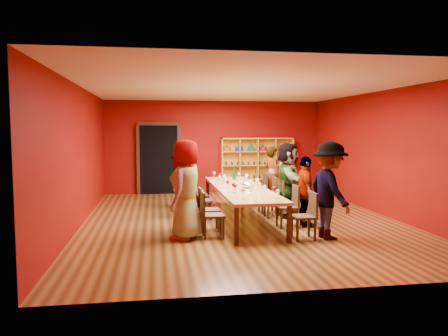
{
  "coord_description": "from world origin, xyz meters",
  "views": [
    {
      "loc": [
        -1.9,
        -9.71,
        2.06
      ],
      "look_at": [
        -0.29,
        0.53,
        1.15
      ],
      "focal_mm": 35.0,
      "sensor_mm": 36.0,
      "label": 1
    }
  ],
  "objects_px": {
    "person_right_1": "(305,192)",
    "wine_bottle": "(234,174)",
    "shelving_unit": "(257,162)",
    "chair_person_right_3": "(271,193)",
    "chair_person_left_1": "(206,207)",
    "person_right_4": "(272,176)",
    "chair_person_left_0": "(209,212)",
    "chair_person_left_4": "(193,188)",
    "chair_person_right_4": "(261,188)",
    "chair_person_right_2": "(277,196)",
    "chair_person_left_3": "(196,193)",
    "tasting_table": "(240,189)",
    "person_right_2": "(288,180)",
    "person_right_0": "(329,190)",
    "person_left_4": "(184,176)",
    "person_right_3": "(288,179)",
    "person_left_2": "(186,187)",
    "person_left_3": "(183,181)",
    "chair_person_right_1": "(291,204)",
    "spittoon_bowl": "(248,185)",
    "person_left_0": "(186,189)",
    "chair_person_left_2": "(200,198)",
    "chair_person_right_0": "(308,213)",
    "person_left_1": "(189,187)"
  },
  "relations": [
    {
      "from": "person_right_1",
      "to": "wine_bottle",
      "type": "height_order",
      "value": "person_right_1"
    },
    {
      "from": "shelving_unit",
      "to": "chair_person_right_3",
      "type": "relative_size",
      "value": 2.7
    },
    {
      "from": "chair_person_left_1",
      "to": "person_right_4",
      "type": "xyz_separation_m",
      "value": [
        2.13,
        2.67,
        0.31
      ]
    },
    {
      "from": "chair_person_right_3",
      "to": "person_right_4",
      "type": "distance_m",
      "value": 1.07
    },
    {
      "from": "chair_person_left_0",
      "to": "chair_person_left_4",
      "type": "xyz_separation_m",
      "value": [
        0.0,
        3.55,
        0.0
      ]
    },
    {
      "from": "chair_person_right_4",
      "to": "person_right_4",
      "type": "height_order",
      "value": "person_right_4"
    },
    {
      "from": "person_right_4",
      "to": "wine_bottle",
      "type": "xyz_separation_m",
      "value": [
        -1.06,
        -0.07,
        0.07
      ]
    },
    {
      "from": "chair_person_right_2",
      "to": "chair_person_right_4",
      "type": "relative_size",
      "value": 1.0
    },
    {
      "from": "chair_person_left_3",
      "to": "chair_person_right_3",
      "type": "distance_m",
      "value": 1.85
    },
    {
      "from": "tasting_table",
      "to": "wine_bottle",
      "type": "distance_m",
      "value": 1.63
    },
    {
      "from": "shelving_unit",
      "to": "person_right_2",
      "type": "height_order",
      "value": "shelving_unit"
    },
    {
      "from": "chair_person_right_2",
      "to": "chair_person_right_3",
      "type": "distance_m",
      "value": 0.57
    },
    {
      "from": "chair_person_left_1",
      "to": "person_right_0",
      "type": "relative_size",
      "value": 0.48
    },
    {
      "from": "person_left_4",
      "to": "person_right_3",
      "type": "bearing_deg",
      "value": 43.58
    },
    {
      "from": "person_left_2",
      "to": "chair_person_left_4",
      "type": "relative_size",
      "value": 1.7
    },
    {
      "from": "person_left_2",
      "to": "wine_bottle",
      "type": "bearing_deg",
      "value": 121.7
    },
    {
      "from": "chair_person_left_0",
      "to": "person_right_1",
      "type": "distance_m",
      "value": 2.25
    },
    {
      "from": "person_left_3",
      "to": "person_right_1",
      "type": "xyz_separation_m",
      "value": [
        2.47,
        -1.97,
        -0.04
      ]
    },
    {
      "from": "chair_person_left_0",
      "to": "person_right_1",
      "type": "height_order",
      "value": "person_right_1"
    },
    {
      "from": "chair_person_right_1",
      "to": "spittoon_bowl",
      "type": "bearing_deg",
      "value": 133.94
    },
    {
      "from": "chair_person_right_2",
      "to": "person_left_2",
      "type": "bearing_deg",
      "value": 178.27
    },
    {
      "from": "person_left_3",
      "to": "chair_person_right_2",
      "type": "bearing_deg",
      "value": 53.45
    },
    {
      "from": "chair_person_right_4",
      "to": "chair_person_right_2",
      "type": "bearing_deg",
      "value": -90.0
    },
    {
      "from": "person_left_2",
      "to": "wine_bottle",
      "type": "relative_size",
      "value": 4.36
    },
    {
      "from": "person_left_0",
      "to": "chair_person_left_2",
      "type": "height_order",
      "value": "person_left_0"
    },
    {
      "from": "chair_person_right_4",
      "to": "person_right_4",
      "type": "relative_size",
      "value": 0.55
    },
    {
      "from": "person_right_0",
      "to": "person_right_3",
      "type": "relative_size",
      "value": 1.08
    },
    {
      "from": "wine_bottle",
      "to": "person_right_1",
      "type": "bearing_deg",
      "value": -67.13
    },
    {
      "from": "chair_person_left_0",
      "to": "person_right_4",
      "type": "xyz_separation_m",
      "value": [
        2.13,
        3.25,
        0.31
      ]
    },
    {
      "from": "person_left_4",
      "to": "chair_person_right_2",
      "type": "height_order",
      "value": "person_left_4"
    },
    {
      "from": "person_right_3",
      "to": "person_right_4",
      "type": "distance_m",
      "value": 0.98
    },
    {
      "from": "chair_person_right_0",
      "to": "tasting_table",
      "type": "bearing_deg",
      "value": 114.88
    },
    {
      "from": "person_right_0",
      "to": "shelving_unit",
      "type": "bearing_deg",
      "value": -7.88
    },
    {
      "from": "shelving_unit",
      "to": "chair_person_left_0",
      "type": "xyz_separation_m",
      "value": [
        -2.31,
        -5.89,
        -0.49
      ]
    },
    {
      "from": "chair_person_left_1",
      "to": "wine_bottle",
      "type": "xyz_separation_m",
      "value": [
        1.07,
        2.6,
        0.39
      ]
    },
    {
      "from": "person_left_3",
      "to": "chair_person_left_4",
      "type": "bearing_deg",
      "value": 146.89
    },
    {
      "from": "chair_person_left_1",
      "to": "chair_person_right_0",
      "type": "xyz_separation_m",
      "value": [
        1.82,
        -0.97,
        0.0
      ]
    },
    {
      "from": "chair_person_left_0",
      "to": "chair_person_right_3",
      "type": "distance_m",
      "value": 2.92
    },
    {
      "from": "person_left_1",
      "to": "person_right_1",
      "type": "distance_m",
      "value": 2.48
    },
    {
      "from": "chair_person_right_3",
      "to": "person_right_4",
      "type": "height_order",
      "value": "person_right_4"
    },
    {
      "from": "person_right_1",
      "to": "person_right_4",
      "type": "xyz_separation_m",
      "value": [
        -0.01,
        2.61,
        0.06
      ]
    },
    {
      "from": "chair_person_left_2",
      "to": "chair_person_left_4",
      "type": "xyz_separation_m",
      "value": [
        0.0,
        1.77,
        0.0
      ]
    },
    {
      "from": "person_right_0",
      "to": "person_right_2",
      "type": "xyz_separation_m",
      "value": [
        -0.16,
        2.1,
        -0.04
      ]
    },
    {
      "from": "chair_person_left_1",
      "to": "shelving_unit",
      "type": "bearing_deg",
      "value": 66.51
    },
    {
      "from": "chair_person_right_1",
      "to": "chair_person_right_3",
      "type": "bearing_deg",
      "value": 90.0
    },
    {
      "from": "person_right_4",
      "to": "person_left_4",
      "type": "bearing_deg",
      "value": 66.0
    },
    {
      "from": "tasting_table",
      "to": "chair_person_left_4",
      "type": "height_order",
      "value": "chair_person_left_4"
    },
    {
      "from": "person_right_2",
      "to": "spittoon_bowl",
      "type": "xyz_separation_m",
      "value": [
        -1.02,
        -0.28,
        -0.07
      ]
    },
    {
      "from": "person_right_3",
      "to": "chair_person_right_4",
      "type": "distance_m",
      "value": 1.12
    },
    {
      "from": "chair_person_right_2",
      "to": "person_right_3",
      "type": "xyz_separation_m",
      "value": [
        0.43,
        0.57,
        0.35
      ]
    }
  ]
}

